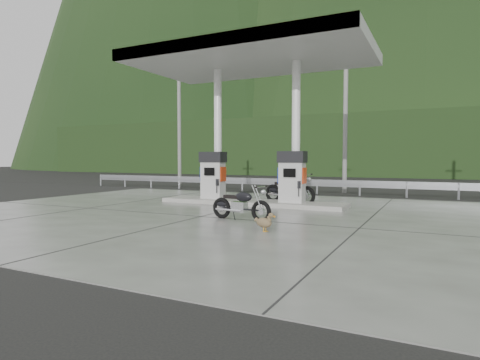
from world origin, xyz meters
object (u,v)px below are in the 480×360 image
at_px(gas_pump_left, 213,175).
at_px(duck, 264,223).
at_px(gas_pump_right, 292,177).
at_px(motorcycle_left, 289,190).
at_px(motorcycle_right, 241,205).

distance_m(gas_pump_left, duck, 6.47).
distance_m(gas_pump_left, gas_pump_right, 3.20).
xyz_separation_m(gas_pump_left, motorcycle_left, (2.79, 0.91, -0.55)).
relative_size(motorcycle_left, motorcycle_right, 1.18).
relative_size(gas_pump_left, motorcycle_right, 1.02).
distance_m(gas_pump_left, motorcycle_left, 2.99).
distance_m(motorcycle_left, motorcycle_right, 4.51).
height_order(gas_pump_left, gas_pump_right, same).
height_order(gas_pump_right, duck, gas_pump_right).
bearing_deg(motorcycle_right, motorcycle_left, 100.25).
distance_m(motorcycle_right, duck, 1.78).
xyz_separation_m(gas_pump_left, motorcycle_right, (2.95, -3.59, -0.63)).
xyz_separation_m(motorcycle_left, motorcycle_right, (0.16, -4.50, -0.08)).
relative_size(gas_pump_left, gas_pump_right, 1.00).
distance_m(gas_pump_right, motorcycle_left, 1.14).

